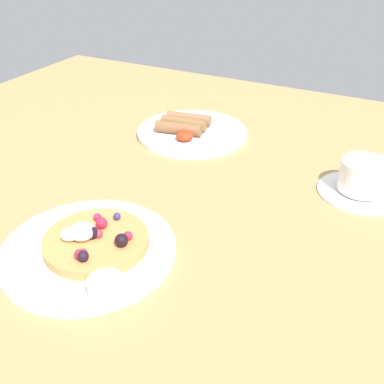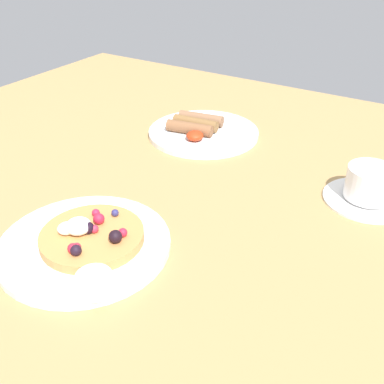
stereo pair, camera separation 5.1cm
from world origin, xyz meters
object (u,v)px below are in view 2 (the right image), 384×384
at_px(syrup_ramekin, 95,283).
at_px(coffee_cup, 371,182).
at_px(breakfast_plate, 204,133).
at_px(pancake_plate, 85,245).
at_px(coffee_saucer, 366,198).

distance_m(syrup_ramekin, coffee_cup, 0.48).
relative_size(syrup_ramekin, breakfast_plate, 0.19).
bearing_deg(syrup_ramekin, pancake_plate, 140.93).
bearing_deg(pancake_plate, coffee_saucer, 47.76).
bearing_deg(breakfast_plate, syrup_ramekin, -74.70).
distance_m(pancake_plate, breakfast_plate, 0.44).
bearing_deg(pancake_plate, breakfast_plate, 97.21).
bearing_deg(syrup_ramekin, coffee_saucer, 60.54).
xyz_separation_m(pancake_plate, coffee_cup, (0.32, 0.35, 0.03)).
height_order(pancake_plate, breakfast_plate, same).
distance_m(pancake_plate, coffee_cup, 0.48).
bearing_deg(pancake_plate, syrup_ramekin, -39.07).
xyz_separation_m(pancake_plate, coffee_saucer, (0.32, 0.35, -0.00)).
relative_size(breakfast_plate, coffee_cup, 2.28).
relative_size(syrup_ramekin, coffee_cup, 0.44).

